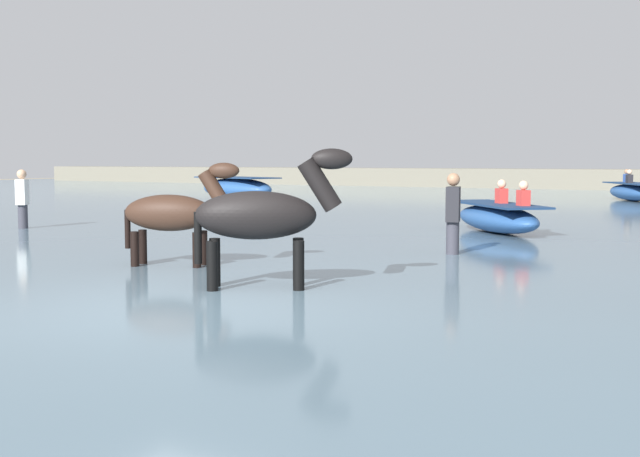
% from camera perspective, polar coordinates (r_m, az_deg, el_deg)
% --- Properties ---
extents(ground_plane, '(120.00, 120.00, 0.00)m').
position_cam_1_polar(ground_plane, '(8.20, -10.37, -8.07)').
color(ground_plane, gray).
extents(water_surface, '(90.00, 90.00, 0.38)m').
position_cam_1_polar(water_surface, '(16.97, 12.04, -0.77)').
color(water_surface, slate).
rests_on(water_surface, ground).
extents(horse_lead_black, '(1.68, 1.23, 1.96)m').
position_cam_1_polar(horse_lead_black, '(9.06, -4.10, 0.65)').
color(horse_lead_black, black).
rests_on(horse_lead_black, ground).
extents(horse_trailing_dark_bay, '(1.63, 0.88, 1.79)m').
position_cam_1_polar(horse_trailing_dark_bay, '(11.17, -10.37, 0.88)').
color(horse_trailing_dark_bay, '#382319').
rests_on(horse_trailing_dark_bay, ground).
extents(boat_distant_east, '(2.73, 3.70, 1.12)m').
position_cam_1_polar(boat_distant_east, '(30.78, 21.39, 2.46)').
color(boat_distant_east, '#28518E').
rests_on(boat_distant_east, water_surface).
extents(boat_near_port, '(4.06, 2.56, 0.83)m').
position_cam_1_polar(boat_near_port, '(29.88, -5.94, 2.87)').
color(boat_near_port, '#28518E').
rests_on(boat_near_port, water_surface).
extents(boat_far_offshore, '(2.89, 3.13, 1.06)m').
position_cam_1_polar(boat_far_offshore, '(16.56, 12.49, 0.78)').
color(boat_far_offshore, '#28518E').
rests_on(boat_far_offshore, water_surface).
extents(person_spectator_far, '(0.34, 0.38, 1.63)m').
position_cam_1_polar(person_spectator_far, '(18.20, -20.40, 1.56)').
color(person_spectator_far, '#383842').
rests_on(person_spectator_far, ground).
extents(person_onlooker_right, '(0.28, 0.36, 1.63)m').
position_cam_1_polar(person_onlooker_right, '(12.52, 9.43, 0.43)').
color(person_onlooker_right, '#383842').
rests_on(person_onlooker_right, ground).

